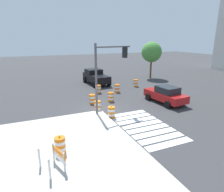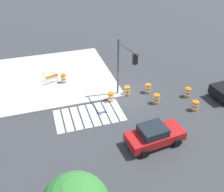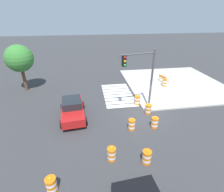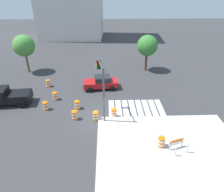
# 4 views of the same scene
# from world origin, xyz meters

# --- Properties ---
(ground_plane) EXTENTS (120.00, 120.00, 0.00)m
(ground_plane) POSITION_xyz_m (0.00, 0.00, 0.00)
(ground_plane) COLOR #38383A
(sidewalk_corner) EXTENTS (12.00, 12.00, 0.15)m
(sidewalk_corner) POSITION_xyz_m (6.00, -6.00, 0.07)
(sidewalk_corner) COLOR #BCB7AD
(sidewalk_corner) RESTS_ON ground
(crosswalk_stripes) EXTENTS (5.85, 3.20, 0.02)m
(crosswalk_stripes) POSITION_xyz_m (4.00, 1.80, 0.01)
(crosswalk_stripes) COLOR silver
(crosswalk_stripes) RESTS_ON ground
(sports_car) EXTENTS (4.46, 2.45, 1.63)m
(sports_car) POSITION_xyz_m (0.17, 6.52, 0.81)
(sports_car) COLOR red
(sports_car) RESTS_ON ground
(pickup_truck) EXTENTS (5.29, 2.68, 1.92)m
(pickup_truck) POSITION_xyz_m (-10.34, 3.01, 0.97)
(pickup_truck) COLOR black
(pickup_truck) RESTS_ON ground
(traffic_barrel_near_corner) EXTENTS (0.56, 0.56, 1.02)m
(traffic_barrel_near_corner) POSITION_xyz_m (-6.68, 7.20, 0.45)
(traffic_barrel_near_corner) COLOR orange
(traffic_barrel_near_corner) RESTS_ON ground
(traffic_barrel_crosswalk_end) EXTENTS (0.56, 0.56, 1.02)m
(traffic_barrel_crosswalk_end) POSITION_xyz_m (1.56, 0.26, 0.45)
(traffic_barrel_crosswalk_end) COLOR orange
(traffic_barrel_crosswalk_end) RESTS_ON ground
(traffic_barrel_median_near) EXTENTS (0.56, 0.56, 1.02)m
(traffic_barrel_median_near) POSITION_xyz_m (-5.63, 1.76, 0.45)
(traffic_barrel_median_near) COLOR orange
(traffic_barrel_median_near) RESTS_ON ground
(traffic_barrel_median_far) EXTENTS (0.56, 0.56, 1.02)m
(traffic_barrel_median_far) POSITION_xyz_m (-5.08, 3.85, 0.45)
(traffic_barrel_median_far) COLOR orange
(traffic_barrel_median_far) RESTS_ON ground
(traffic_barrel_far_curb) EXTENTS (0.56, 0.56, 1.02)m
(traffic_barrel_far_curb) POSITION_xyz_m (-2.31, 1.85, 0.45)
(traffic_barrel_far_curb) COLOR orange
(traffic_barrel_far_curb) RESTS_ON ground
(traffic_barrel_lane_center) EXTENTS (0.56, 0.56, 1.02)m
(traffic_barrel_lane_center) POSITION_xyz_m (-2.33, -0.04, 0.45)
(traffic_barrel_lane_center) COLOR orange
(traffic_barrel_lane_center) RESTS_ON ground
(traffic_barrel_opposite_curb) EXTENTS (0.56, 0.56, 1.02)m
(traffic_barrel_opposite_curb) POSITION_xyz_m (-0.24, -0.24, 0.45)
(traffic_barrel_opposite_curb) COLOR orange
(traffic_barrel_opposite_curb) RESTS_ON ground
(traffic_barrel_on_sidewalk) EXTENTS (0.56, 0.56, 1.02)m
(traffic_barrel_on_sidewalk) POSITION_xyz_m (5.24, -4.26, 0.60)
(traffic_barrel_on_sidewalk) COLOR orange
(traffic_barrel_on_sidewalk) RESTS_ON sidewalk_corner
(construction_barricade) EXTENTS (1.41, 1.12, 1.00)m
(construction_barricade) POSITION_xyz_m (6.44, -4.64, 0.72)
(construction_barricade) COLOR silver
(construction_barricade) RESTS_ON sidewalk_corner
(traffic_light_pole) EXTENTS (0.85, 3.25, 5.50)m
(traffic_light_pole) POSITION_xyz_m (0.39, 0.52, 3.91)
(traffic_light_pole) COLOR #4C4C51
(traffic_light_pole) RESTS_ON sidewalk_corner
(street_tree_streetside_near) EXTENTS (3.04, 3.04, 5.49)m
(street_tree_streetside_near) POSITION_xyz_m (-10.74, 12.19, 3.95)
(street_tree_streetside_near) COLOR brown
(street_tree_streetside_near) RESTS_ON ground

